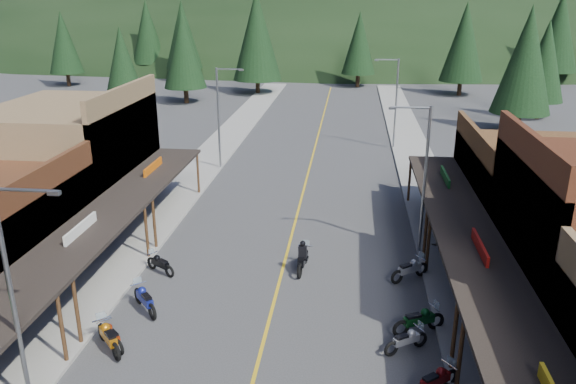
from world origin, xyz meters
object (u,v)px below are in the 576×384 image
(shop_west_3, at_px, (73,161))
(pine_11, at_px, (526,60))
(bike_east_7, at_px, (406,339))
(bike_west_6, at_px, (108,336))
(bike_west_8, at_px, (145,298))
(bike_east_9, at_px, (410,268))
(pine_3, at_px, (359,43))
(streetlight_0, at_px, (16,294))
(bike_west_9, at_px, (160,263))
(pine_5, at_px, (559,31))
(pine_9, at_px, (545,61))
(pine_0, at_px, (64,42))
(pine_10, at_px, (183,49))
(bike_east_6, at_px, (435,380))
(bike_east_8, at_px, (419,319))
(streetlight_3, at_px, (394,99))
(rider_on_bike, at_px, (303,258))
(pedestrian_east_b, at_px, (437,228))
(pine_8, at_px, (122,65))
(shop_east_3, at_px, (534,193))
(pine_1, at_px, (183,34))
(streetlight_2, at_px, (422,174))
(pine_7, at_px, (147,32))
(streetlight_1, at_px, (220,114))
(pine_2, at_px, (257,35))
(bike_west_7, at_px, (111,334))
(pine_4, at_px, (464,42))

(shop_west_3, height_order, pine_11, pine_11)
(shop_west_3, bearing_deg, bike_east_7, -32.77)
(bike_west_6, distance_m, bike_west_8, 2.96)
(bike_east_9, bearing_deg, pine_3, 144.81)
(streetlight_0, height_order, bike_west_9, streetlight_0)
(pine_5, bearing_deg, pine_9, -110.32)
(pine_0, height_order, pine_5, pine_5)
(pine_10, xyz_separation_m, bike_east_6, (24.41, -53.63, -6.18))
(bike_east_8, distance_m, bike_east_9, 4.62)
(streetlight_3, bearing_deg, streetlight_0, -111.12)
(pine_9, bearing_deg, pine_0, 165.12)
(pine_5, height_order, rider_on_bike, pine_5)
(pedestrian_east_b, bearing_deg, pine_8, -75.34)
(bike_west_6, height_order, bike_east_8, bike_east_8)
(shop_east_3, relative_size, pine_1, 0.87)
(pine_3, xyz_separation_m, pine_5, (30.00, 6.00, 1.51))
(streetlight_2, height_order, pine_3, pine_3)
(pine_5, bearing_deg, streetlight_3, -122.78)
(pine_7, relative_size, pine_11, 1.01)
(streetlight_1, distance_m, pedestrian_east_b, 20.29)
(shop_west_3, distance_m, shop_east_3, 27.56)
(pine_8, bearing_deg, pine_2, 56.31)
(streetlight_1, relative_size, pine_10, 0.69)
(streetlight_2, xyz_separation_m, bike_west_8, (-12.47, -7.50, -3.80))
(shop_east_3, relative_size, pine_11, 0.88)
(pine_10, distance_m, bike_east_9, 51.72)
(streetlight_2, distance_m, bike_east_7, 10.08)
(pine_10, height_order, pedestrian_east_b, pine_10)
(streetlight_0, relative_size, bike_east_8, 3.45)
(pine_10, bearing_deg, rider_on_bike, -67.01)
(streetlight_0, relative_size, bike_east_9, 3.60)
(streetlight_2, xyz_separation_m, bike_west_9, (-12.98, -3.94, -3.90))
(bike_west_7, bearing_deg, pine_7, 61.11)
(pine_7, xyz_separation_m, bike_east_9, (38.29, -71.24, -6.60))
(pine_10, height_order, bike_east_7, pine_10)
(pine_11, height_order, pedestrian_east_b, pine_11)
(streetlight_3, height_order, pine_9, pine_9)
(pine_4, bearing_deg, pine_9, -68.20)
(streetlight_0, height_order, bike_west_6, streetlight_0)
(streetlight_3, relative_size, bike_east_6, 3.76)
(pine_2, distance_m, bike_west_8, 58.14)
(streetlight_0, distance_m, streetlight_1, 28.00)
(pine_11, height_order, bike_east_7, pine_11)
(pine_1, height_order, pine_3, pine_1)
(pine_1, height_order, pine_4, same)
(pine_11, relative_size, bike_east_8, 5.35)
(pine_1, height_order, rider_on_bike, pine_1)
(bike_west_9, bearing_deg, pine_4, 10.00)
(pine_1, bearing_deg, pine_8, -86.19)
(pine_7, height_order, bike_west_6, pine_7)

